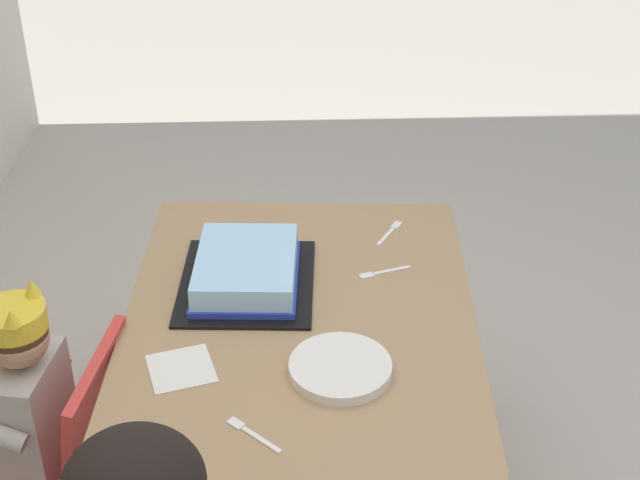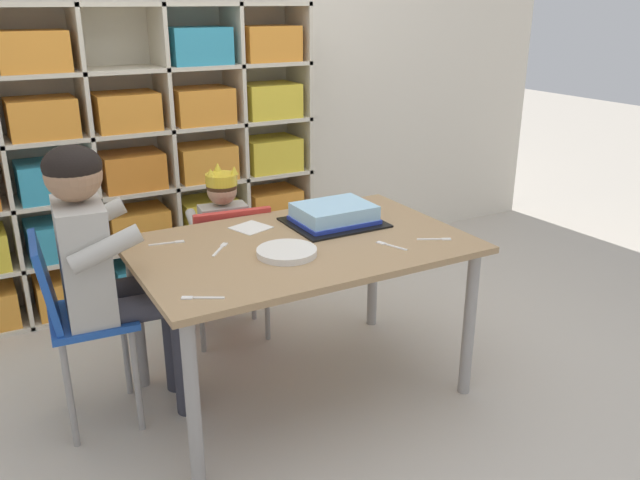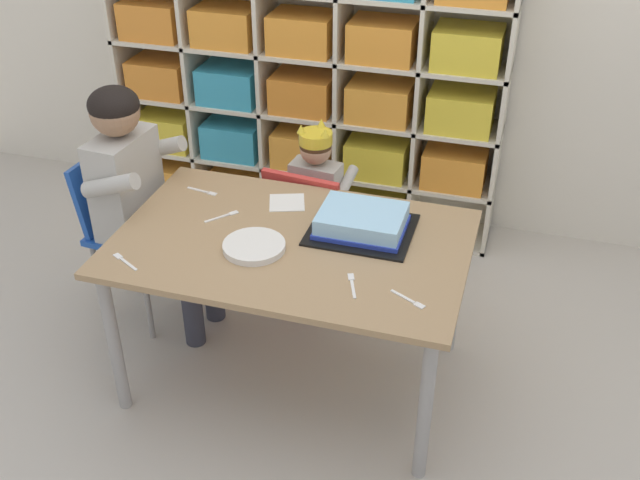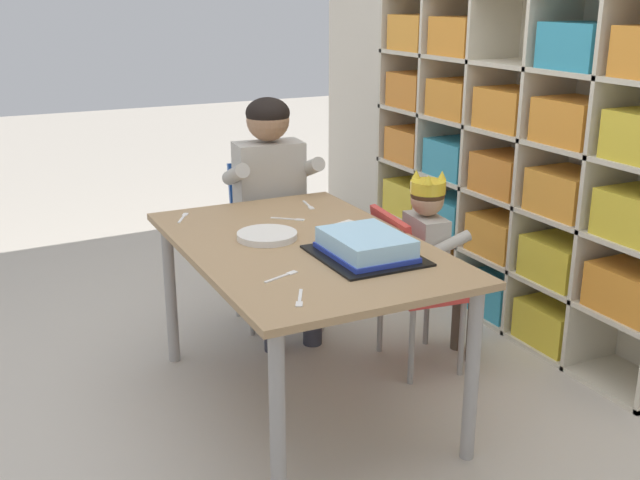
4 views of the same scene
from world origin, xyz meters
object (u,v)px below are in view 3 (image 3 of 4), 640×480
at_px(birthday_cake_on_tray, 362,223).
at_px(adult_helper_seated, 139,186).
at_px(classroom_chair_adult_side, 122,223).
at_px(fork_scattered_mid_table, 224,216).
at_px(fork_beside_plate_stack, 124,261).
at_px(activity_table, 292,257).
at_px(child_with_crown, 320,187).
at_px(fork_at_table_front_edge, 410,300).
at_px(classroom_chair_blue, 310,223).
at_px(fork_near_child_seat, 352,284).
at_px(fork_by_napkin, 204,192).
at_px(paper_plate_stack, 254,246).

bearing_deg(birthday_cake_on_tray, adult_helper_seated, 176.96).
bearing_deg(birthday_cake_on_tray, classroom_chair_adult_side, 176.81).
bearing_deg(fork_scattered_mid_table, fork_beside_plate_stack, 10.70).
relative_size(activity_table, child_with_crown, 1.52).
distance_m(fork_scattered_mid_table, fork_at_table_front_edge, 0.82).
xyz_separation_m(classroom_chair_blue, fork_near_child_seat, (0.37, -0.71, 0.25)).
relative_size(adult_helper_seated, fork_by_napkin, 7.90).
height_order(fork_scattered_mid_table, fork_beside_plate_stack, same).
relative_size(child_with_crown, paper_plate_stack, 3.76).
relative_size(classroom_chair_blue, fork_scattered_mid_table, 5.79).
distance_m(child_with_crown, classroom_chair_adult_side, 0.85).
distance_m(activity_table, fork_scattered_mid_table, 0.31).
xyz_separation_m(fork_near_child_seat, fork_at_table_front_edge, (0.20, -0.03, 0.00)).
bearing_deg(activity_table, fork_near_child_seat, -35.38).
bearing_deg(adult_helper_seated, birthday_cake_on_tray, -88.64).
height_order(classroom_chair_adult_side, fork_by_napkin, classroom_chair_adult_side).
bearing_deg(adult_helper_seated, classroom_chair_blue, -56.07).
bearing_deg(birthday_cake_on_tray, activity_table, -149.22).
xyz_separation_m(activity_table, adult_helper_seated, (-0.69, 0.18, 0.09)).
bearing_deg(classroom_chair_adult_side, fork_near_child_seat, -105.15).
bearing_deg(activity_table, classroom_chair_blue, 100.40).
distance_m(activity_table, fork_by_napkin, 0.50).
distance_m(adult_helper_seated, birthday_cake_on_tray, 0.92).
height_order(classroom_chair_blue, child_with_crown, child_with_crown).
relative_size(classroom_chair_adult_side, fork_beside_plate_stack, 6.01).
relative_size(classroom_chair_adult_side, paper_plate_stack, 3.41).
relative_size(activity_table, fork_at_table_front_edge, 10.15).
height_order(activity_table, fork_at_table_front_edge, fork_at_table_front_edge).
bearing_deg(activity_table, adult_helper_seated, 165.36).
bearing_deg(birthday_cake_on_tray, child_with_crown, 121.67).
relative_size(classroom_chair_blue, fork_near_child_seat, 5.10).
xyz_separation_m(fork_at_table_front_edge, fork_by_napkin, (-0.91, 0.46, 0.00)).
xyz_separation_m(fork_near_child_seat, fork_by_napkin, (-0.71, 0.43, 0.00)).
relative_size(paper_plate_stack, fork_at_table_front_edge, 1.78).
height_order(classroom_chair_adult_side, adult_helper_seated, adult_helper_seated).
relative_size(classroom_chair_blue, paper_plate_stack, 3.04).
bearing_deg(classroom_chair_adult_side, child_with_crown, -54.38).
bearing_deg(fork_by_napkin, adult_helper_seated, 20.53).
height_order(fork_near_child_seat, fork_by_napkin, same).
bearing_deg(child_with_crown, fork_beside_plate_stack, 72.20).
xyz_separation_m(classroom_chair_blue, fork_at_table_front_edge, (0.56, -0.75, 0.25)).
distance_m(activity_table, fork_near_child_seat, 0.34).
height_order(adult_helper_seated, fork_scattered_mid_table, adult_helper_seated).
height_order(adult_helper_seated, fork_by_napkin, adult_helper_seated).
relative_size(classroom_chair_blue, fork_beside_plate_stack, 5.36).
xyz_separation_m(adult_helper_seated, paper_plate_stack, (0.59, -0.27, -0.00)).
relative_size(child_with_crown, fork_by_napkin, 6.16).
xyz_separation_m(classroom_chair_adult_side, birthday_cake_on_tray, (1.03, -0.06, 0.22)).
height_order(fork_beside_plate_stack, fork_by_napkin, same).
bearing_deg(child_with_crown, paper_plate_stack, 94.98).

